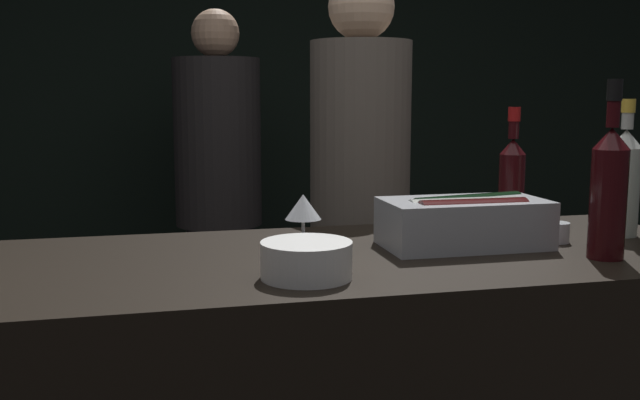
% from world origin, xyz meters
% --- Properties ---
extents(wall_back_chalkboard, '(6.40, 0.06, 2.80)m').
position_xyz_m(wall_back_chalkboard, '(0.00, 2.76, 1.40)').
color(wall_back_chalkboard, black).
rests_on(wall_back_chalkboard, ground_plane).
extents(ice_bin_with_bottles, '(0.38, 0.21, 0.12)m').
position_xyz_m(ice_bin_with_bottles, '(0.35, 0.36, 1.09)').
color(ice_bin_with_bottles, '#9EA0A5').
rests_on(ice_bin_with_bottles, bar_counter).
extents(bowl_white, '(0.18, 0.18, 0.07)m').
position_xyz_m(bowl_white, '(-0.08, 0.16, 1.07)').
color(bowl_white, white).
rests_on(bowl_white, bar_counter).
extents(wine_glass, '(0.09, 0.09, 0.13)m').
position_xyz_m(wine_glass, '(-0.03, 0.44, 1.12)').
color(wine_glass, silver).
rests_on(wine_glass, bar_counter).
extents(candle_votive, '(0.06, 0.06, 0.05)m').
position_xyz_m(candle_votive, '(0.58, 0.35, 1.05)').
color(candle_votive, silver).
rests_on(candle_votive, bar_counter).
extents(rose_wine_bottle, '(0.08, 0.08, 0.35)m').
position_xyz_m(rose_wine_bottle, '(0.79, 0.39, 1.17)').
color(rose_wine_bottle, '#B2B7AD').
rests_on(rose_wine_bottle, bar_counter).
extents(red_wine_bottle_tall, '(0.07, 0.07, 0.32)m').
position_xyz_m(red_wine_bottle_tall, '(0.61, 0.62, 1.16)').
color(red_wine_bottle_tall, black).
rests_on(red_wine_bottle_tall, bar_counter).
extents(red_wine_bottle_black_foil, '(0.08, 0.08, 0.39)m').
position_xyz_m(red_wine_bottle_black_foil, '(0.59, 0.17, 1.19)').
color(red_wine_bottle_black_foil, black).
rests_on(red_wine_bottle_black_foil, bar_counter).
extents(person_in_hoodie, '(0.38, 0.38, 1.75)m').
position_xyz_m(person_in_hoodie, '(-0.08, 2.02, 0.97)').
color(person_in_hoodie, black).
rests_on(person_in_hoodie, ground_plane).
extents(person_blond_tee, '(0.32, 0.32, 1.76)m').
position_xyz_m(person_blond_tee, '(0.29, 1.04, 1.00)').
color(person_blond_tee, black).
rests_on(person_blond_tee, ground_plane).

